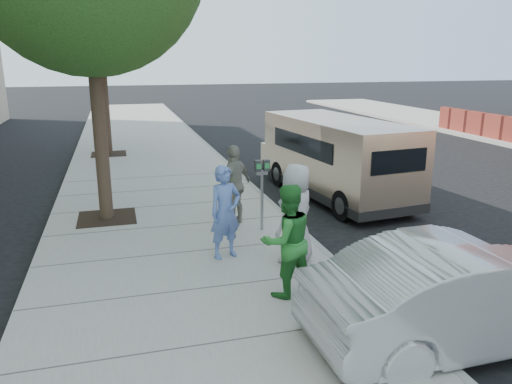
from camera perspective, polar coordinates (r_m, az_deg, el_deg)
ground at (r=9.16m, az=-2.09°, el=-7.12°), size 120.00×120.00×0.00m
sidewalk at (r=8.97m, az=-8.36°, el=-7.26°), size 5.00×60.00×0.15m
curb_face at (r=9.54m, az=6.38°, el=-5.79°), size 0.12×60.00×0.16m
tree_far at (r=18.31m, az=-17.47°, el=18.89°), size 3.92×3.80×6.49m
parking_meter at (r=9.69m, az=0.69°, el=1.42°), size 0.30×0.12×1.41m
van at (r=12.79m, az=8.94°, el=4.06°), size 2.36×5.53×1.99m
sedan at (r=6.75m, az=23.05°, el=-10.61°), size 4.10×1.51×1.34m
person_officer at (r=8.41m, az=-3.53°, el=-2.31°), size 0.67×0.55×1.60m
person_green_shirt at (r=7.07m, az=3.54°, el=-5.59°), size 0.89×0.75×1.64m
person_gray_shirt at (r=8.19m, az=4.59°, el=-2.54°), size 0.98×0.92×1.68m
person_striped_polo at (r=10.11m, az=-2.44°, el=0.82°), size 0.99×0.93×1.64m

